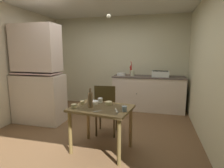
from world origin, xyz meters
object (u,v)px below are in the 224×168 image
(dining_table, at_px, (101,114))
(glass_bottle, at_px, (90,100))
(hand_pump, at_px, (131,69))
(mixing_bowl_counter, at_px, (121,74))
(serving_bowl_wide, at_px, (93,103))
(chair_far_side, at_px, (106,109))
(mug_dark, at_px, (100,100))
(hutch_cabinet, at_px, (38,78))
(sink_basin, at_px, (160,74))

(dining_table, bearing_deg, glass_bottle, -162.48)
(hand_pump, relative_size, glass_bottle, 1.28)
(mixing_bowl_counter, bearing_deg, glass_bottle, -90.14)
(glass_bottle, bearing_deg, serving_bowl_wide, 96.49)
(chair_far_side, bearing_deg, hand_pump, 84.25)
(hand_pump, relative_size, mug_dark, 4.73)
(hutch_cabinet, xyz_separation_m, mixing_bowl_counter, (1.58, 1.47, -0.04))
(mug_dark, bearing_deg, hutch_cabinet, 159.62)
(mixing_bowl_counter, distance_m, serving_bowl_wide, 2.20)
(chair_far_side, height_order, glass_bottle, glass_bottle)
(mixing_bowl_counter, bearing_deg, dining_table, -86.22)
(dining_table, height_order, glass_bottle, glass_bottle)
(hand_pump, bearing_deg, sink_basin, -3.25)
(mug_dark, bearing_deg, chair_far_side, 87.63)
(sink_basin, relative_size, hand_pump, 1.13)
(hutch_cabinet, distance_m, mixing_bowl_counter, 2.16)
(serving_bowl_wide, xyz_separation_m, mug_dark, (0.08, 0.12, 0.01))
(mixing_bowl_counter, xyz_separation_m, dining_table, (0.15, -2.33, -0.36))
(hand_pump, height_order, serving_bowl_wide, hand_pump)
(dining_table, bearing_deg, hutch_cabinet, 153.57)
(hand_pump, distance_m, chair_far_side, 1.96)
(dining_table, xyz_separation_m, chair_far_side, (-0.09, 0.57, -0.09))
(sink_basin, height_order, hand_pump, hand_pump)
(hutch_cabinet, distance_m, hand_pump, 2.41)
(dining_table, height_order, mug_dark, mug_dark)
(hutch_cabinet, distance_m, serving_bowl_wide, 1.73)
(dining_table, bearing_deg, hand_pump, 87.62)
(mixing_bowl_counter, bearing_deg, hand_pump, 20.47)
(sink_basin, bearing_deg, glass_bottle, -113.51)
(mixing_bowl_counter, distance_m, mug_dark, 2.09)
(sink_basin, bearing_deg, hutch_cabinet, -150.04)
(sink_basin, relative_size, glass_bottle, 1.45)
(dining_table, relative_size, chair_far_side, 1.03)
(hand_pump, distance_m, mixing_bowl_counter, 0.30)
(serving_bowl_wide, relative_size, glass_bottle, 0.55)
(serving_bowl_wide, bearing_deg, dining_table, -37.11)
(mug_dark, bearing_deg, dining_table, -68.77)
(chair_far_side, bearing_deg, hutch_cabinet, 169.82)
(glass_bottle, bearing_deg, dining_table, 17.52)
(dining_table, distance_m, serving_bowl_wide, 0.27)
(sink_basin, xyz_separation_m, chair_far_side, (-0.98, -1.81, -0.49))
(sink_basin, xyz_separation_m, hand_pump, (-0.80, 0.05, 0.09))
(sink_basin, bearing_deg, mug_dark, -115.12)
(chair_far_side, distance_m, serving_bowl_wide, 0.50)
(hutch_cabinet, distance_m, chair_far_side, 1.75)
(hand_pump, bearing_deg, glass_bottle, -96.02)
(hand_pump, distance_m, glass_bottle, 2.50)
(sink_basin, xyz_separation_m, serving_bowl_wide, (-1.08, -2.24, -0.26))
(hand_pump, xyz_separation_m, serving_bowl_wide, (-0.28, -2.29, -0.35))
(dining_table, distance_m, chair_far_side, 0.58)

